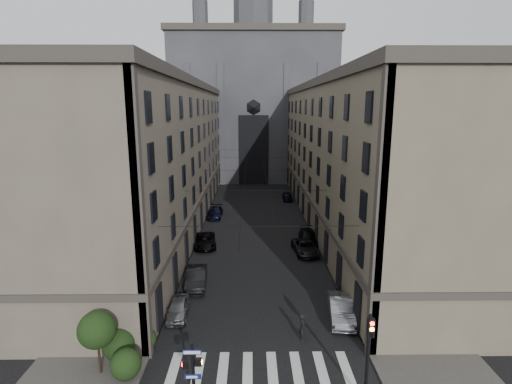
{
  "coord_description": "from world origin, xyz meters",
  "views": [
    {
      "loc": [
        -0.5,
        -16.59,
        15.64
      ],
      "look_at": [
        -0.17,
        10.65,
        9.8
      ],
      "focal_mm": 28.0,
      "sensor_mm": 36.0,
      "label": 1
    }
  ],
  "objects_px": {
    "car_left_far": "(215,213)",
    "pedestrian": "(302,327)",
    "car_left_near": "(178,308)",
    "pedestrian_signal_left": "(193,372)",
    "car_right_near": "(341,309)",
    "car_right_midnear": "(305,247)",
    "traffic_light_right": "(369,349)",
    "car_left_midnear": "(196,278)",
    "car_right_far": "(287,196)",
    "car_right_midfar": "(309,237)",
    "car_left_midfar": "(205,241)",
    "gothic_tower": "(253,97)"
  },
  "relations": [
    {
      "from": "pedestrian_signal_left",
      "to": "car_left_far",
      "type": "height_order",
      "value": "pedestrian_signal_left"
    },
    {
      "from": "car_left_near",
      "to": "car_left_midfar",
      "type": "bearing_deg",
      "value": 86.76
    },
    {
      "from": "gothic_tower",
      "to": "car_right_midnear",
      "type": "xyz_separation_m",
      "value": [
        5.35,
        -50.58,
        -17.09
      ]
    },
    {
      "from": "gothic_tower",
      "to": "car_right_far",
      "type": "height_order",
      "value": "gothic_tower"
    },
    {
      "from": "car_right_near",
      "to": "traffic_light_right",
      "type": "bearing_deg",
      "value": -87.79
    },
    {
      "from": "car_left_midfar",
      "to": "gothic_tower",
      "type": "bearing_deg",
      "value": 75.81
    },
    {
      "from": "car_left_midfar",
      "to": "car_right_far",
      "type": "distance_m",
      "value": 25.59
    },
    {
      "from": "car_left_midfar",
      "to": "car_left_far",
      "type": "xyz_separation_m",
      "value": [
        0.07,
        12.3,
        -0.0
      ]
    },
    {
      "from": "pedestrian_signal_left",
      "to": "car_right_midnear",
      "type": "distance_m",
      "value": 24.59
    },
    {
      "from": "car_left_midfar",
      "to": "car_left_far",
      "type": "relative_size",
      "value": 1.05
    },
    {
      "from": "car_left_far",
      "to": "car_right_near",
      "type": "distance_m",
      "value": 30.7
    },
    {
      "from": "pedestrian_signal_left",
      "to": "pedestrian",
      "type": "height_order",
      "value": "pedestrian_signal_left"
    },
    {
      "from": "car_left_near",
      "to": "car_right_midnear",
      "type": "relative_size",
      "value": 0.75
    },
    {
      "from": "car_left_midnear",
      "to": "car_right_far",
      "type": "bearing_deg",
      "value": 67.95
    },
    {
      "from": "traffic_light_right",
      "to": "car_left_near",
      "type": "xyz_separation_m",
      "value": [
        -11.68,
        9.3,
        -2.63
      ]
    },
    {
      "from": "car_left_midfar",
      "to": "pedestrian",
      "type": "xyz_separation_m",
      "value": [
        8.75,
        -18.65,
        0.22
      ]
    },
    {
      "from": "car_left_near",
      "to": "car_left_far",
      "type": "height_order",
      "value": "car_left_far"
    },
    {
      "from": "car_left_far",
      "to": "car_right_far",
      "type": "distance_m",
      "value": 15.54
    },
    {
      "from": "gothic_tower",
      "to": "pedestrian",
      "type": "xyz_separation_m",
      "value": [
        2.97,
        -66.96,
        -16.86
      ]
    },
    {
      "from": "traffic_light_right",
      "to": "car_left_near",
      "type": "bearing_deg",
      "value": 141.48
    },
    {
      "from": "car_left_midnear",
      "to": "car_right_near",
      "type": "bearing_deg",
      "value": -29.8
    },
    {
      "from": "car_right_near",
      "to": "car_left_midnear",
      "type": "bearing_deg",
      "value": 159.98
    },
    {
      "from": "traffic_light_right",
      "to": "car_left_midnear",
      "type": "height_order",
      "value": "traffic_light_right"
    },
    {
      "from": "car_right_midnear",
      "to": "pedestrian",
      "type": "height_order",
      "value": "pedestrian"
    },
    {
      "from": "car_left_midnear",
      "to": "car_right_midfar",
      "type": "distance_m",
      "value": 16.32
    },
    {
      "from": "traffic_light_right",
      "to": "car_right_near",
      "type": "distance_m",
      "value": 9.1
    },
    {
      "from": "car_right_near",
      "to": "car_right_midnear",
      "type": "height_order",
      "value": "car_right_near"
    },
    {
      "from": "gothic_tower",
      "to": "car_left_midnear",
      "type": "relative_size",
      "value": 11.83
    },
    {
      "from": "traffic_light_right",
      "to": "pedestrian",
      "type": "bearing_deg",
      "value": 113.41
    },
    {
      "from": "car_right_midnear",
      "to": "car_right_far",
      "type": "xyz_separation_m",
      "value": [
        0.31,
        25.15,
        -0.03
      ]
    },
    {
      "from": "car_left_midfar",
      "to": "car_left_far",
      "type": "bearing_deg",
      "value": 82.31
    },
    {
      "from": "car_left_far",
      "to": "pedestrian",
      "type": "height_order",
      "value": "pedestrian"
    },
    {
      "from": "car_left_near",
      "to": "pedestrian",
      "type": "relative_size",
      "value": 2.05
    },
    {
      "from": "car_right_near",
      "to": "car_right_far",
      "type": "height_order",
      "value": "car_right_near"
    },
    {
      "from": "car_right_far",
      "to": "traffic_light_right",
      "type": "bearing_deg",
      "value": -89.32
    },
    {
      "from": "gothic_tower",
      "to": "car_right_midnear",
      "type": "relative_size",
      "value": 11.35
    },
    {
      "from": "car_right_far",
      "to": "pedestrian",
      "type": "xyz_separation_m",
      "value": [
        -2.7,
        -41.53,
        0.26
      ]
    },
    {
      "from": "car_left_near",
      "to": "car_right_midfar",
      "type": "distance_m",
      "value": 20.66
    },
    {
      "from": "pedestrian_signal_left",
      "to": "car_left_far",
      "type": "bearing_deg",
      "value": 93.36
    },
    {
      "from": "traffic_light_right",
      "to": "car_left_far",
      "type": "relative_size",
      "value": 1.05
    },
    {
      "from": "car_left_midnear",
      "to": "car_right_midfar",
      "type": "relative_size",
      "value": 0.98
    },
    {
      "from": "car_left_midnear",
      "to": "gothic_tower",
      "type": "bearing_deg",
      "value": 81.12
    },
    {
      "from": "car_right_far",
      "to": "gothic_tower",
      "type": "bearing_deg",
      "value": 103.32
    },
    {
      "from": "pedestrian_signal_left",
      "to": "car_left_midfar",
      "type": "height_order",
      "value": "pedestrian_signal_left"
    },
    {
      "from": "car_left_near",
      "to": "pedestrian",
      "type": "xyz_separation_m",
      "value": [
        9.05,
        -3.22,
        0.28
      ]
    },
    {
      "from": "car_left_midnear",
      "to": "car_left_far",
      "type": "height_order",
      "value": "car_left_midnear"
    },
    {
      "from": "pedestrian",
      "to": "car_right_midfar",
      "type": "bearing_deg",
      "value": -9.39
    },
    {
      "from": "car_right_midnear",
      "to": "car_left_midnear",
      "type": "bearing_deg",
      "value": -148.86
    },
    {
      "from": "car_left_near",
      "to": "car_left_far",
      "type": "relative_size",
      "value": 0.78
    },
    {
      "from": "car_right_far",
      "to": "pedestrian",
      "type": "distance_m",
      "value": 41.62
    }
  ]
}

